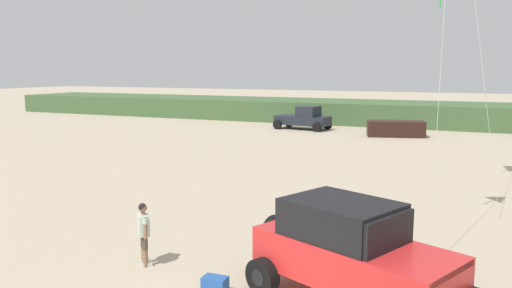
# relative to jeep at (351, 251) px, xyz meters

# --- Properties ---
(dune_ridge) EXTENTS (90.00, 8.22, 2.00)m
(dune_ridge) POSITION_rel_jeep_xyz_m (-2.97, 38.32, -0.20)
(dune_ridge) COLOR #426038
(dune_ridge) RESTS_ON ground_plane
(jeep) EXTENTS (5.00, 3.86, 2.26)m
(jeep) POSITION_rel_jeep_xyz_m (0.00, 0.00, 0.00)
(jeep) COLOR red
(jeep) RESTS_ON ground_plane
(person_watching) EXTENTS (0.48, 0.47, 1.67)m
(person_watching) POSITION_rel_jeep_xyz_m (-5.43, 0.01, -0.26)
(person_watching) COLOR #8C664C
(person_watching) RESTS_ON ground_plane
(cooler_box) EXTENTS (0.57, 0.38, 0.38)m
(cooler_box) POSITION_rel_jeep_xyz_m (-2.96, -0.70, -1.01)
(cooler_box) COLOR #23519E
(cooler_box) RESTS_ON ground_plane
(distant_pickup) EXTENTS (4.82, 2.95, 1.98)m
(distant_pickup) POSITION_rel_jeep_xyz_m (-11.36, 30.48, -0.26)
(distant_pickup) COLOR #1E232D
(distant_pickup) RESTS_ON ground_plane
(distant_sedan) EXTENTS (4.50, 2.77, 1.20)m
(distant_sedan) POSITION_rel_jeep_xyz_m (-3.51, 28.90, -0.60)
(distant_sedan) COLOR black
(distant_sedan) RESTS_ON ground_plane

